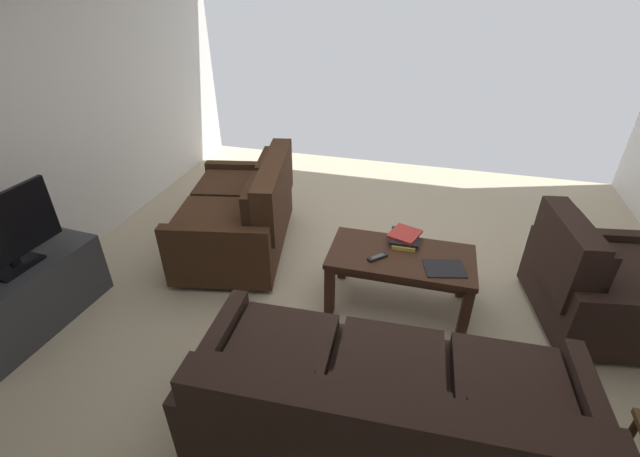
{
  "coord_description": "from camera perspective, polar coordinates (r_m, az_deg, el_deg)",
  "views": [
    {
      "loc": [
        -0.38,
        2.68,
        2.3
      ],
      "look_at": [
        0.25,
        0.3,
        0.81
      ],
      "focal_mm": 24.15,
      "sensor_mm": 36.0,
      "label": 1
    }
  ],
  "objects": [
    {
      "name": "ground_plane",
      "position": [
        3.56,
        5.19,
        -9.33
      ],
      "size": [
        5.4,
        5.86,
        0.01
      ],
      "primitive_type": "cube",
      "color": "beige"
    },
    {
      "name": "wall_right",
      "position": [
        4.2,
        -33.97,
        12.39
      ],
      "size": [
        0.12,
        5.86,
        2.61
      ],
      "primitive_type": "cube",
      "color": "white",
      "rests_on": "ground"
    },
    {
      "name": "sofa_main",
      "position": [
        2.44,
        8.62,
        -22.62
      ],
      "size": [
        2.07,
        0.97,
        0.79
      ],
      "color": "black",
      "rests_on": "ground"
    },
    {
      "name": "loveseat_near",
      "position": [
        4.01,
        -10.25,
        1.94
      ],
      "size": [
        1.13,
        1.53,
        0.89
      ],
      "color": "black",
      "rests_on": "ground"
    },
    {
      "name": "coffee_table",
      "position": [
        3.31,
        10.64,
        -4.49
      ],
      "size": [
        1.08,
        0.55,
        0.47
      ],
      "color": "#3D2316",
      "rests_on": "ground"
    },
    {
      "name": "tv_stand",
      "position": [
        3.82,
        -34.08,
        -7.36
      ],
      "size": [
        0.51,
        1.07,
        0.51
      ],
      "color": "#38383D",
      "rests_on": "ground"
    },
    {
      "name": "flat_tv",
      "position": [
        3.57,
        -36.55,
        -0.58
      ],
      "size": [
        0.22,
        0.81,
        0.53
      ],
      "color": "black",
      "rests_on": "tv_stand"
    },
    {
      "name": "armchair_side",
      "position": [
        3.7,
        32.61,
        -6.2
      ],
      "size": [
        0.98,
        1.05,
        0.87
      ],
      "color": "black",
      "rests_on": "ground"
    },
    {
      "name": "book_stack",
      "position": [
        3.41,
        11.15,
        -1.14
      ],
      "size": [
        0.27,
        0.3,
        0.07
      ],
      "color": "#E0CC4C",
      "rests_on": "coffee_table"
    },
    {
      "name": "tv_remote",
      "position": [
        3.19,
        7.64,
        -3.8
      ],
      "size": [
        0.15,
        0.14,
        0.02
      ],
      "color": "black",
      "rests_on": "coffee_table"
    },
    {
      "name": "loose_magazine",
      "position": [
        3.19,
        16.15,
        -5.11
      ],
      "size": [
        0.32,
        0.27,
        0.01
      ],
      "primitive_type": "cube",
      "rotation": [
        0.0,
        0.0,
        4.94
      ],
      "color": "black",
      "rests_on": "coffee_table"
    }
  ]
}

